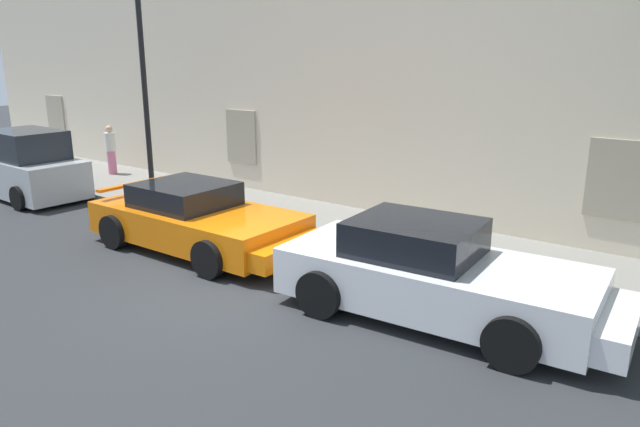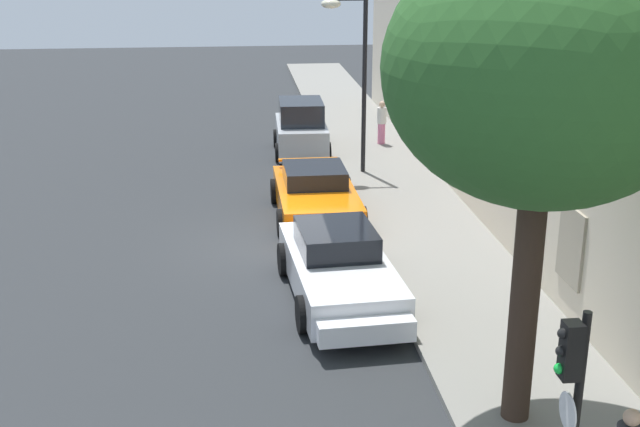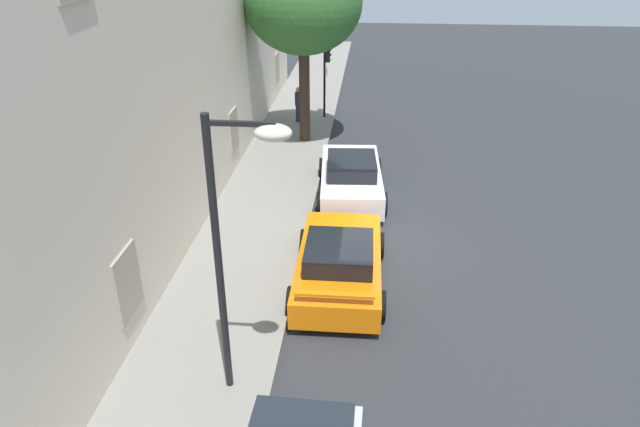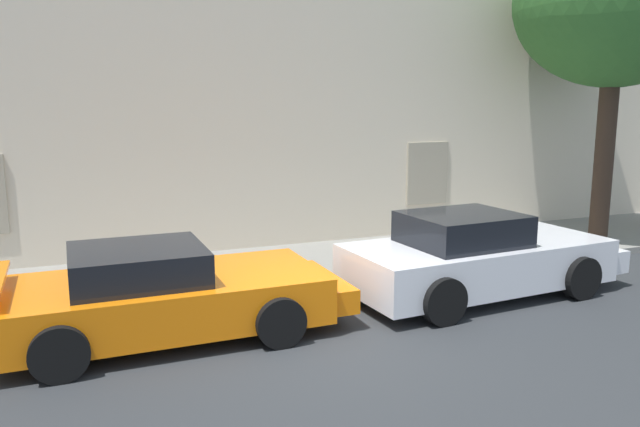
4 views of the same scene
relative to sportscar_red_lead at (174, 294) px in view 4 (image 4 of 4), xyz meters
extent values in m
plane|color=#2B2D30|center=(1.90, -1.19, -0.60)|extent=(80.00, 80.00, 0.00)
cube|color=gray|center=(1.90, 2.66, -0.53)|extent=(60.00, 3.16, 0.14)
cube|color=#9E937F|center=(6.75, 4.21, 1.00)|extent=(1.10, 0.06, 1.50)
cube|color=orange|center=(-0.15, 0.00, -0.07)|extent=(4.50, 2.07, 0.65)
cube|color=black|center=(-0.48, 0.00, 0.49)|extent=(1.81, 1.64, 0.47)
cube|color=orange|center=(1.83, 0.02, -0.15)|extent=(1.36, 1.88, 0.36)
cylinder|color=black|center=(1.23, 1.03, -0.25)|extent=(0.71, 0.25, 0.71)
cylinder|color=black|center=(1.25, -1.01, -0.25)|extent=(0.71, 0.25, 0.71)
cylinder|color=black|center=(-1.55, 1.01, -0.25)|extent=(0.71, 0.25, 0.71)
cylinder|color=black|center=(-1.53, -1.03, -0.25)|extent=(0.71, 0.25, 0.71)
cube|color=white|center=(5.15, -0.05, -0.03)|extent=(4.74, 2.24, 0.73)
cube|color=black|center=(4.81, -0.07, 0.59)|extent=(1.95, 1.67, 0.52)
cube|color=white|center=(7.18, 0.08, -0.12)|extent=(1.50, 1.87, 0.40)
cylinder|color=black|center=(6.52, 1.01, -0.23)|extent=(0.75, 0.29, 0.74)
cylinder|color=black|center=(6.64, -0.92, -0.23)|extent=(0.75, 0.29, 0.74)
cylinder|color=black|center=(3.66, 0.82, -0.23)|extent=(0.75, 0.29, 0.74)
cylinder|color=black|center=(3.79, -1.11, -0.23)|extent=(0.75, 0.29, 0.74)
cylinder|color=#38281E|center=(10.11, 2.06, 1.56)|extent=(0.43, 0.43, 4.04)
camera|label=1|loc=(8.68, -7.66, 3.27)|focal=32.84mm
camera|label=2|loc=(20.70, -2.10, 6.54)|focal=45.73mm
camera|label=3|loc=(-12.40, -0.64, 7.64)|focal=32.25mm
camera|label=4|loc=(-1.26, -8.66, 2.71)|focal=34.80mm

